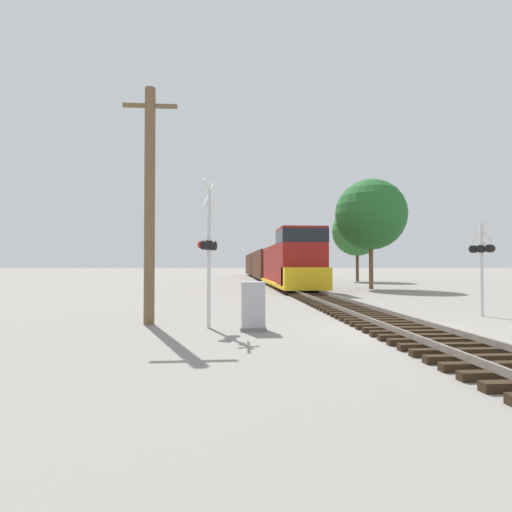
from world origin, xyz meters
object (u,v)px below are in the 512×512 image
tree_mid_background (357,231)px  tree_far_right (371,215)px  freight_train (268,265)px  relay_cabinet (253,306)px  crossing_signal_far (482,254)px  utility_pole (150,203)px  crossing_signal_near (208,247)px

tree_mid_background → tree_far_right: bearing=-104.3°
freight_train → relay_cabinet: bearing=-96.7°
crossing_signal_far → utility_pole: size_ratio=0.48×
crossing_signal_far → utility_pole: (-12.44, -1.17, 1.67)m
utility_pole → tree_far_right: bearing=51.6°
freight_train → relay_cabinet: size_ratio=35.08×
crossing_signal_near → utility_pole: bearing=-95.2°
crossing_signal_far → tree_far_right: tree_far_right is taller
crossing_signal_near → tree_far_right: tree_far_right is taller
crossing_signal_far → tree_mid_background: tree_mid_background is taller
utility_pole → crossing_signal_far: bearing=5.4°
crossing_signal_far → tree_mid_background: bearing=-27.7°
crossing_signal_near → relay_cabinet: (1.38, -0.55, -1.83)m
utility_pole → relay_cabinet: bearing=-23.4°
tree_mid_background → crossing_signal_near: bearing=-115.8°
relay_cabinet → tree_mid_background: tree_mid_background is taller
crossing_signal_near → tree_far_right: bearing=166.2°
crossing_signal_far → relay_cabinet: size_ratio=2.57×
freight_train → utility_pole: (-7.83, -36.62, 2.08)m
freight_train → tree_mid_background: (9.99, -4.76, 3.91)m
relay_cabinet → tree_far_right: size_ratio=0.16×
crossing_signal_far → tree_mid_background: (5.39, 30.69, 3.49)m
tree_far_right → crossing_signal_near: bearing=-123.1°
tree_mid_background → utility_pole: bearing=-119.2°
tree_far_right → tree_mid_background: 14.25m
freight_train → crossing_signal_near: 37.98m
relay_cabinet → utility_pole: size_ratio=0.19×
crossing_signal_near → crossing_signal_far: (10.45, 2.08, -0.16)m
tree_far_right → tree_mid_background: (3.51, 13.81, -0.17)m
crossing_signal_near → crossing_signal_far: 10.65m
crossing_signal_near → utility_pole: (-1.99, 0.90, 1.50)m
utility_pole → tree_far_right: tree_far_right is taller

